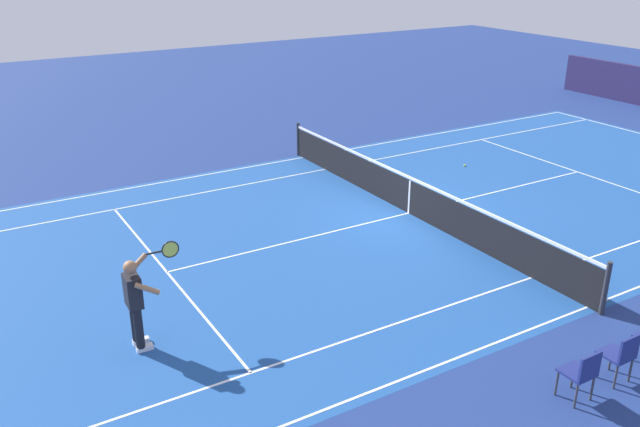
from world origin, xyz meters
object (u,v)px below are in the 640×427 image
(spectator_chair_5, at_px, (621,354))
(spectator_chair_6, at_px, (582,372))
(tennis_net, at_px, (410,195))
(tennis_ball, at_px, (465,165))
(tennis_player_near, at_px, (136,299))

(spectator_chair_5, xyz_separation_m, spectator_chair_6, (0.90, 0.00, 0.00))
(tennis_net, xyz_separation_m, spectator_chair_6, (2.45, 7.27, 0.03))
(tennis_ball, height_order, spectator_chair_5, spectator_chair_5)
(tennis_player_near, bearing_deg, tennis_net, -162.23)
(spectator_chair_5, distance_m, spectator_chair_6, 0.90)
(tennis_net, bearing_deg, tennis_ball, -150.78)
(tennis_player_near, relative_size, tennis_ball, 25.71)
(tennis_player_near, xyz_separation_m, tennis_ball, (-11.53, -4.62, -0.90))
(tennis_net, bearing_deg, spectator_chair_5, 77.98)
(tennis_net, distance_m, spectator_chair_6, 7.68)
(tennis_net, relative_size, tennis_player_near, 6.89)
(tennis_net, xyz_separation_m, spectator_chair_5, (1.55, 7.27, 0.03))
(tennis_ball, xyz_separation_m, spectator_chair_5, (5.39, 9.42, 0.49))
(tennis_ball, relative_size, spectator_chair_5, 0.08)
(spectator_chair_5, bearing_deg, tennis_net, -102.02)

